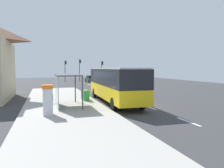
{
  "coord_description": "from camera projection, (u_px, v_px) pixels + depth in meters",
  "views": [
    {
      "loc": [
        -7.86,
        -16.7,
        3.17
      ],
      "look_at": [
        -1.0,
        5.15,
        1.5
      ],
      "focal_mm": 34.73,
      "sensor_mm": 36.0,
      "label": 1
    }
  ],
  "objects": [
    {
      "name": "bus_shelter",
      "position": [
        64.0,
        82.0,
        16.95
      ],
      "size": [
        1.8,
        4.0,
        2.5
      ],
      "color": "#4C4C51",
      "rests_on": "sidewalk_platform"
    },
    {
      "name": "traffic_light_near_side",
      "position": [
        102.0,
        68.0,
        52.13
      ],
      "size": [
        0.49,
        0.28,
        4.89
      ],
      "color": "#2D2D2D",
      "rests_on": "ground"
    },
    {
      "name": "lane_stripe_seg_5",
      "position": [
        95.0,
        87.0,
        36.63
      ],
      "size": [
        0.16,
        2.2,
        0.01
      ],
      "primitive_type": "cube",
      "color": "silver",
      "rests_on": "ground"
    },
    {
      "name": "ground_plane",
      "position": [
        100.0,
        90.0,
        31.8
      ],
      "size": [
        56.0,
        92.0,
        0.04
      ],
      "primitive_type": "cube",
      "color": "#38383A"
    },
    {
      "name": "lane_stripe_seg_6",
      "position": [
        89.0,
        85.0,
        41.39
      ],
      "size": [
        0.16,
        2.2,
        0.01
      ],
      "primitive_type": "cube",
      "color": "silver",
      "rests_on": "ground"
    },
    {
      "name": "lane_stripe_seg_7",
      "position": [
        84.0,
        83.0,
        46.14
      ],
      "size": [
        0.16,
        2.2,
        0.01
      ],
      "primitive_type": "cube",
      "color": "silver",
      "rests_on": "ground"
    },
    {
      "name": "lane_stripe_seg_2",
      "position": [
        127.0,
        99.0,
        22.36
      ],
      "size": [
        0.16,
        2.2,
        0.01
      ],
      "primitive_type": "cube",
      "color": "silver",
      "rests_on": "ground"
    },
    {
      "name": "traffic_light_median",
      "position": [
        80.0,
        67.0,
        52.11
      ],
      "size": [
        0.49,
        0.28,
        5.32
      ],
      "color": "#2D2D2D",
      "rests_on": "ground"
    },
    {
      "name": "recycling_bin_yellow",
      "position": [
        85.0,
        95.0,
        20.46
      ],
      "size": [
        0.52,
        0.52,
        0.95
      ],
      "primitive_type": "cylinder",
      "color": "yellow",
      "rests_on": "sidewalk_platform"
    },
    {
      "name": "bus",
      "position": [
        114.0,
        83.0,
        19.89
      ],
      "size": [
        2.89,
        11.09,
        3.21
      ],
      "color": "yellow",
      "rests_on": "ground"
    },
    {
      "name": "lane_stripe_seg_3",
      "position": [
        112.0,
        94.0,
        27.11
      ],
      "size": [
        0.16,
        2.2,
        0.01
      ],
      "primitive_type": "cube",
      "color": "silver",
      "rests_on": "ground"
    },
    {
      "name": "white_van",
      "position": [
        104.0,
        79.0,
        37.88
      ],
      "size": [
        2.16,
        5.26,
        2.3
      ],
      "color": "black",
      "rests_on": "ground"
    },
    {
      "name": "lane_stripe_seg_1",
      "position": [
        149.0,
        107.0,
        17.6
      ],
      "size": [
        0.16,
        2.2,
        0.01
      ],
      "primitive_type": "cube",
      "color": "silver",
      "rests_on": "ground"
    },
    {
      "name": "recycling_bin_green",
      "position": [
        86.0,
        96.0,
        19.79
      ],
      "size": [
        0.52,
        0.52,
        0.95
      ],
      "primitive_type": "cylinder",
      "color": "green",
      "rests_on": "sidewalk_platform"
    },
    {
      "name": "sedan_near",
      "position": [
        91.0,
        79.0,
        49.6
      ],
      "size": [
        1.98,
        4.47,
        1.52
      ],
      "color": "#195933",
      "rests_on": "ground"
    },
    {
      "name": "lane_stripe_seg_0",
      "position": [
        188.0,
        122.0,
        12.84
      ],
      "size": [
        0.16,
        2.2,
        0.01
      ],
      "primitive_type": "cube",
      "color": "silver",
      "rests_on": "ground"
    },
    {
      "name": "ticket_machine",
      "position": [
        48.0,
        100.0,
        13.77
      ],
      "size": [
        0.66,
        0.76,
        1.94
      ],
      "color": "silver",
      "rests_on": "sidewalk_platform"
    },
    {
      "name": "recycling_bin_blue",
      "position": [
        84.0,
        94.0,
        21.12
      ],
      "size": [
        0.52,
        0.52,
        0.95
      ],
      "primitive_type": "cylinder",
      "color": "blue",
      "rests_on": "sidewalk_platform"
    },
    {
      "name": "traffic_light_far_side",
      "position": [
        65.0,
        68.0,
        50.32
      ],
      "size": [
        0.49,
        0.28,
        4.97
      ],
      "color": "#2D2D2D",
      "rests_on": "ground"
    },
    {
      "name": "sidewalk_platform",
      "position": [
        63.0,
        104.0,
        18.46
      ],
      "size": [
        6.2,
        30.0,
        0.18
      ],
      "primitive_type": "cube",
      "color": "#ADAAA3",
      "rests_on": "ground"
    },
    {
      "name": "lane_stripe_seg_4",
      "position": [
        102.0,
        90.0,
        31.87
      ],
      "size": [
        0.16,
        2.2,
        0.01
      ],
      "primitive_type": "cube",
      "color": "silver",
      "rests_on": "ground"
    }
  ]
}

